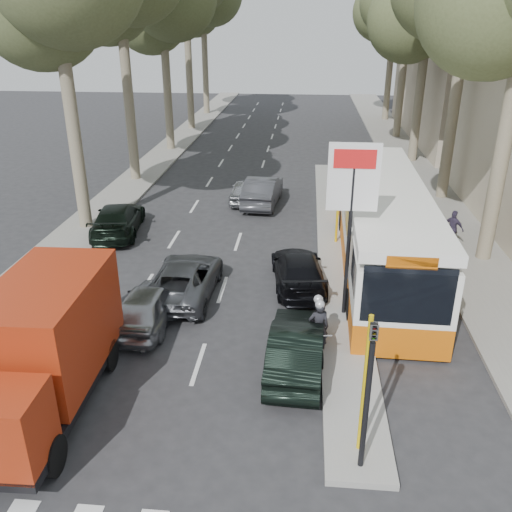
{
  "coord_description": "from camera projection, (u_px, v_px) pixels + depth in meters",
  "views": [
    {
      "loc": [
        1.85,
        -10.34,
        8.81
      ],
      "look_at": [
        0.35,
        5.93,
        1.6
      ],
      "focal_mm": 38.0,
      "sensor_mm": 36.0,
      "label": 1
    }
  ],
  "objects": [
    {
      "name": "ground",
      "position": [
        219.0,
        414.0,
        13.14
      ],
      "size": [
        120.0,
        120.0,
        0.0
      ],
      "primitive_type": "plane",
      "color": "#28282B",
      "rests_on": "ground"
    },
    {
      "name": "sidewalk_right",
      "position": [
        409.0,
        165.0,
        35.16
      ],
      "size": [
        3.2,
        70.0,
        0.12
      ],
      "primitive_type": "cube",
      "color": "gray",
      "rests_on": "ground"
    },
    {
      "name": "median_left",
      "position": [
        170.0,
        149.0,
        39.3
      ],
      "size": [
        2.4,
        64.0,
        0.12
      ],
      "primitive_type": "cube",
      "color": "gray",
      "rests_on": "ground"
    },
    {
      "name": "traffic_island",
      "position": [
        335.0,
        243.0,
        22.85
      ],
      "size": [
        1.5,
        26.0,
        0.16
      ],
      "primitive_type": "cube",
      "color": "gray",
      "rests_on": "ground"
    },
    {
      "name": "building_far",
      "position": [
        498.0,
        30.0,
        39.57
      ],
      "size": [
        11.0,
        20.0,
        16.0
      ],
      "primitive_type": "cube",
      "color": "#B7A88E",
      "rests_on": "ground"
    },
    {
      "name": "billboard",
      "position": [
        351.0,
        207.0,
        15.92
      ],
      "size": [
        1.5,
        12.1,
        5.6
      ],
      "color": "yellow",
      "rests_on": "ground"
    },
    {
      "name": "traffic_light_island",
      "position": [
        370.0,
        374.0,
        10.49
      ],
      "size": [
        0.16,
        0.41,
        3.6
      ],
      "color": "black",
      "rests_on": "ground"
    },
    {
      "name": "tree_r_c",
      "position": [
        432.0,
        1.0,
        32.25
      ],
      "size": [
        7.4,
        7.2,
        13.32
      ],
      "color": "#6B604C",
      "rests_on": "ground"
    },
    {
      "name": "silver_hatchback",
      "position": [
        148.0,
        305.0,
        16.76
      ],
      "size": [
        1.61,
        3.83,
        1.3
      ],
      "primitive_type": "imported",
      "rotation": [
        0.0,
        0.0,
        3.12
      ],
      "color": "#9D9FA5",
      "rests_on": "ground"
    },
    {
      "name": "dark_hatchback",
      "position": [
        296.0,
        347.0,
        14.6
      ],
      "size": [
        1.59,
        4.11,
        1.34
      ],
      "primitive_type": "imported",
      "rotation": [
        0.0,
        0.0,
        3.1
      ],
      "color": "black",
      "rests_on": "ground"
    },
    {
      "name": "queue_car_a",
      "position": [
        185.0,
        278.0,
        18.53
      ],
      "size": [
        2.2,
        4.57,
        1.25
      ],
      "primitive_type": "imported",
      "rotation": [
        0.0,
        0.0,
        3.11
      ],
      "color": "#494C51",
      "rests_on": "ground"
    },
    {
      "name": "queue_car_b",
      "position": [
        298.0,
        270.0,
        19.18
      ],
      "size": [
        2.25,
        4.42,
        1.23
      ],
      "primitive_type": "imported",
      "rotation": [
        0.0,
        0.0,
        3.27
      ],
      "color": "black",
      "rests_on": "ground"
    },
    {
      "name": "queue_car_c",
      "position": [
        244.0,
        191.0,
        28.08
      ],
      "size": [
        1.42,
        3.44,
        1.17
      ],
      "primitive_type": "imported",
      "rotation": [
        0.0,
        0.0,
        3.15
      ],
      "color": "#A4A7AC",
      "rests_on": "ground"
    },
    {
      "name": "queue_car_d",
      "position": [
        263.0,
        191.0,
        27.57
      ],
      "size": [
        1.89,
        4.56,
        1.47
      ],
      "primitive_type": "imported",
      "rotation": [
        0.0,
        0.0,
        3.06
      ],
      "color": "#43454A",
      "rests_on": "ground"
    },
    {
      "name": "queue_car_e",
      "position": [
        118.0,
        219.0,
        23.87
      ],
      "size": [
        2.49,
        4.82,
        1.34
      ],
      "primitive_type": "imported",
      "rotation": [
        0.0,
        0.0,
        3.28
      ],
      "color": "black",
      "rests_on": "ground"
    },
    {
      "name": "red_truck",
      "position": [
        42.0,
        348.0,
        12.81
      ],
      "size": [
        2.36,
        5.89,
        3.11
      ],
      "rotation": [
        0.0,
        0.0,
        0.02
      ],
      "color": "black",
      "rests_on": "ground"
    },
    {
      "name": "city_bus",
      "position": [
        383.0,
        225.0,
        20.11
      ],
      "size": [
        2.99,
        12.65,
        3.32
      ],
      "rotation": [
        0.0,
        0.0,
        -0.02
      ],
      "color": "#D05D0B",
      "rests_on": "ground"
    },
    {
      "name": "motorcycle",
      "position": [
        318.0,
        326.0,
        15.36
      ],
      "size": [
        0.77,
        2.04,
        1.74
      ],
      "rotation": [
        0.0,
        0.0,
        0.09
      ],
      "color": "black",
      "rests_on": "ground"
    },
    {
      "name": "pedestrian_near",
      "position": [
        453.0,
        229.0,
        22.18
      ],
      "size": [
        0.98,
        0.9,
        1.54
      ],
      "primitive_type": "imported",
      "rotation": [
        0.0,
        0.0,
        2.49
      ],
      "color": "#3B334D",
      "rests_on": "sidewalk_right"
    }
  ]
}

